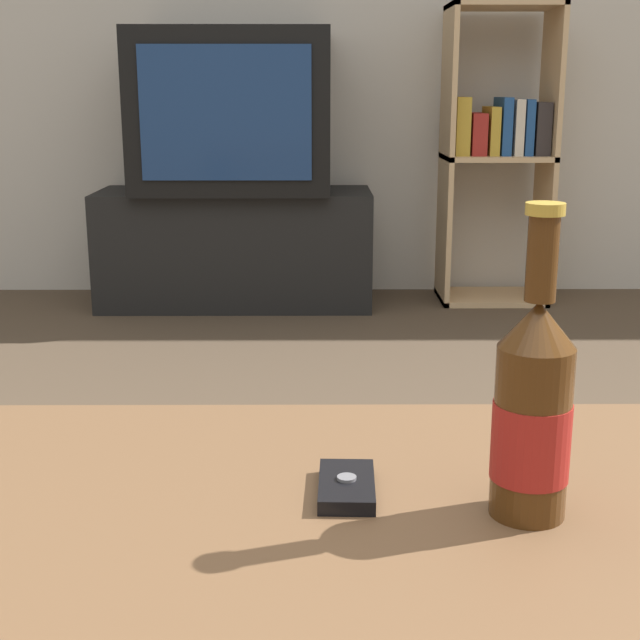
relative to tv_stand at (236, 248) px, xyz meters
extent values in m
cube|color=brown|center=(0.28, -2.75, 0.22)|extent=(1.25, 0.63, 0.04)
cube|color=black|center=(0.00, 0.00, 0.00)|extent=(1.05, 0.40, 0.45)
cube|color=black|center=(0.00, 0.00, 0.52)|extent=(0.73, 0.51, 0.59)
cube|color=navy|center=(0.00, -0.26, 0.52)|extent=(0.60, 0.01, 0.46)
cube|color=tan|center=(0.82, 0.06, 0.34)|extent=(0.02, 0.30, 1.14)
cube|color=tan|center=(1.21, 0.06, 0.34)|extent=(0.02, 0.30, 1.14)
cube|color=tan|center=(1.02, 0.06, -0.21)|extent=(0.41, 0.30, 0.02)
cube|color=tan|center=(1.02, 0.06, 0.34)|extent=(0.41, 0.30, 0.02)
cube|color=tan|center=(1.02, 0.06, 0.90)|extent=(0.41, 0.30, 0.02)
cube|color=#B7932D|center=(0.87, 0.06, 0.46)|extent=(0.05, 0.21, 0.22)
cube|color=maroon|center=(0.93, 0.06, 0.43)|extent=(0.06, 0.21, 0.16)
cube|color=#B7932D|center=(0.99, 0.06, 0.45)|extent=(0.04, 0.21, 0.18)
cube|color=navy|center=(1.03, 0.06, 0.46)|extent=(0.04, 0.21, 0.22)
cube|color=beige|center=(1.08, 0.06, 0.46)|extent=(0.03, 0.21, 0.21)
cube|color=navy|center=(1.12, 0.06, 0.46)|extent=(0.03, 0.21, 0.21)
cube|color=#2D2828|center=(1.17, 0.06, 0.45)|extent=(0.06, 0.21, 0.20)
cylinder|color=#47280F|center=(0.50, -2.71, 0.31)|extent=(0.07, 0.07, 0.15)
cylinder|color=maroon|center=(0.50, -2.71, 0.31)|extent=(0.07, 0.07, 0.07)
cone|color=#47280F|center=(0.50, -2.71, 0.41)|extent=(0.07, 0.07, 0.04)
cylinder|color=#47280F|center=(0.50, -2.71, 0.47)|extent=(0.03, 0.03, 0.07)
cylinder|color=#B79333|center=(0.50, -2.71, 0.51)|extent=(0.03, 0.03, 0.01)
cube|color=black|center=(0.34, -2.67, 0.24)|extent=(0.06, 0.10, 0.01)
cylinder|color=slate|center=(0.34, -2.67, 0.25)|extent=(0.02, 0.02, 0.00)
camera|label=1|loc=(0.31, -3.44, 0.60)|focal=50.00mm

